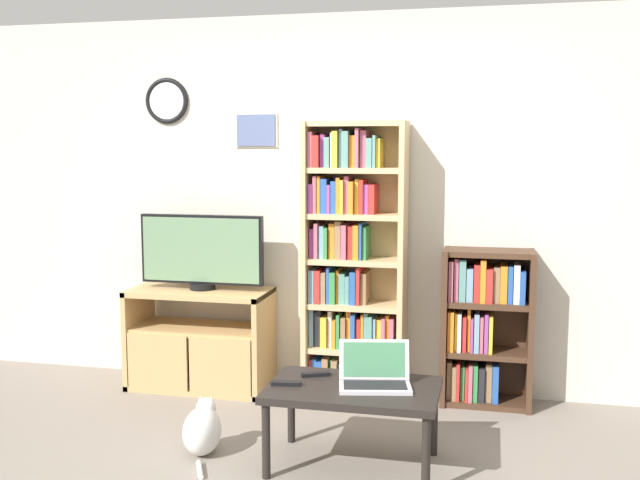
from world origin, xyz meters
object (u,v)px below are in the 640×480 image
(coffee_table, at_px, (353,395))
(cat, at_px, (203,429))
(bookshelf_short, at_px, (482,325))
(laptop, at_px, (375,375))
(bookshelf_tall, at_px, (350,263))
(tv_stand, at_px, (199,339))
(remote_far_from_laptop, at_px, (316,374))
(remote_near_laptop, at_px, (287,383))
(television, at_px, (202,251))

(coffee_table, xyz_separation_m, cat, (-0.84, -0.02, -0.25))
(bookshelf_short, height_order, laptop, bookshelf_short)
(cat, bearing_deg, bookshelf_tall, 60.03)
(tv_stand, xyz_separation_m, cat, (0.45, -1.07, -0.21))
(bookshelf_tall, distance_m, remote_far_from_laptop, 1.14)
(tv_stand, relative_size, remote_far_from_laptop, 6.00)
(bookshelf_tall, bearing_deg, bookshelf_short, 0.08)
(laptop, bearing_deg, remote_near_laptop, 179.31)
(bookshelf_tall, height_order, coffee_table, bookshelf_tall)
(bookshelf_short, distance_m, laptop, 1.26)
(bookshelf_short, bearing_deg, coffee_table, -118.96)
(coffee_table, height_order, laptop, laptop)
(television, height_order, remote_far_from_laptop, television)
(bookshelf_tall, height_order, laptop, bookshelf_tall)
(tv_stand, relative_size, coffee_table, 1.09)
(bookshelf_tall, bearing_deg, laptop, -72.77)
(cat, bearing_deg, remote_far_from_laptop, 10.98)
(bookshelf_short, height_order, remote_far_from_laptop, bookshelf_short)
(bookshelf_tall, xyz_separation_m, remote_near_laptop, (-0.10, -1.23, -0.47))
(tv_stand, distance_m, remote_near_laptop, 1.46)
(remote_far_from_laptop, bearing_deg, television, 23.02)
(tv_stand, xyz_separation_m, remote_near_laptop, (0.95, -1.11, 0.10))
(television, height_order, cat, television)
(laptop, xyz_separation_m, cat, (-0.95, -0.05, -0.36))
(bookshelf_tall, bearing_deg, coffee_table, -78.17)
(television, bearing_deg, coffee_table, -40.23)
(coffee_table, distance_m, remote_far_from_laptop, 0.28)
(bookshelf_tall, distance_m, laptop, 1.26)
(cat, bearing_deg, tv_stand, 109.55)
(bookshelf_short, bearing_deg, television, -177.42)
(tv_stand, bearing_deg, remote_near_laptop, -49.41)
(coffee_table, xyz_separation_m, remote_near_laptop, (-0.35, -0.06, 0.06))
(laptop, bearing_deg, coffee_table, -176.64)
(cat, bearing_deg, television, 108.19)
(tv_stand, relative_size, television, 1.10)
(bookshelf_tall, relative_size, laptop, 4.47)
(television, distance_m, remote_near_laptop, 1.57)
(television, height_order, remote_near_laptop, television)
(bookshelf_short, xyz_separation_m, cat, (-1.49, -1.20, -0.39))
(remote_near_laptop, distance_m, remote_far_from_laptop, 0.22)
(tv_stand, relative_size, remote_near_laptop, 5.97)
(television, relative_size, bookshelf_short, 0.86)
(bookshelf_tall, bearing_deg, tv_stand, -173.46)
(remote_near_laptop, bearing_deg, tv_stand, 32.28)
(bookshelf_tall, distance_m, coffee_table, 1.30)
(coffee_table, distance_m, laptop, 0.16)
(laptop, relative_size, remote_far_from_laptop, 2.55)
(television, xyz_separation_m, coffee_table, (1.28, -1.08, -0.58))
(bookshelf_short, bearing_deg, remote_far_from_laptop, -130.33)
(cat, bearing_deg, bookshelf_short, 35.39)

